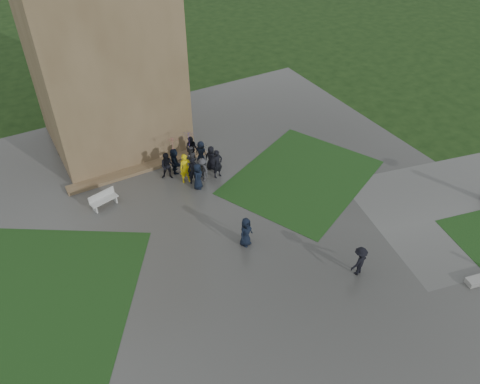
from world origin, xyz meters
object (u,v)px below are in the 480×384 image
bench (104,199)px  pedestrian_mid (246,232)px  tower (92,5)px  pedestrian_near (359,261)px

bench → pedestrian_mid: 8.60m
bench → pedestrian_mid: (5.47, -6.62, 0.38)m
bench → pedestrian_mid: size_ratio=0.98×
tower → pedestrian_near: 20.48m
tower → bench: size_ratio=10.76×
pedestrian_mid → pedestrian_near: (3.72, -4.40, -0.03)m
tower → bench: 11.20m
bench → tower: bearing=52.3°
bench → pedestrian_near: bearing=-64.3°
pedestrian_mid → pedestrian_near: bearing=-72.5°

